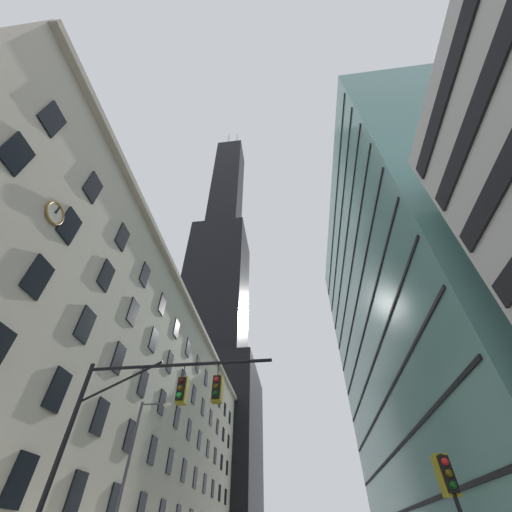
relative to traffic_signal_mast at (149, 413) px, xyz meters
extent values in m
cube|color=beige|center=(-14.62, 27.45, 7.76)|extent=(14.04, 74.99, 26.57)
cube|color=#B2A893|center=(-7.35, 27.45, 20.34)|extent=(0.70, 74.99, 0.60)
cube|color=black|center=(-7.55, 3.95, -1.53)|extent=(0.14, 1.40, 2.20)
cube|color=black|center=(-7.55, 8.95, -1.53)|extent=(0.14, 1.40, 2.20)
cube|color=black|center=(-7.55, 13.95, -1.53)|extent=(0.14, 1.40, 2.20)
cube|color=black|center=(-7.55, 18.95, -1.53)|extent=(0.14, 1.40, 2.20)
cube|color=black|center=(-7.55, 3.95, 2.67)|extent=(0.14, 1.40, 2.20)
cube|color=black|center=(-7.55, 8.95, 2.67)|extent=(0.14, 1.40, 2.20)
cube|color=black|center=(-7.55, 13.95, 2.67)|extent=(0.14, 1.40, 2.20)
cube|color=black|center=(-7.55, 18.95, 2.67)|extent=(0.14, 1.40, 2.20)
cube|color=black|center=(-7.55, 23.95, 2.67)|extent=(0.14, 1.40, 2.20)
cube|color=black|center=(-7.55, 28.95, 2.67)|extent=(0.14, 1.40, 2.20)
cube|color=black|center=(-7.55, 33.95, 2.67)|extent=(0.14, 1.40, 2.20)
cube|color=black|center=(-7.55, 38.95, 2.67)|extent=(0.14, 1.40, 2.20)
cube|color=black|center=(-7.55, 43.95, 2.67)|extent=(0.14, 1.40, 2.20)
cube|color=black|center=(-7.55, 48.95, 2.67)|extent=(0.14, 1.40, 2.20)
cube|color=black|center=(-7.55, 53.95, 2.67)|extent=(0.14, 1.40, 2.20)
cube|color=black|center=(-7.55, -1.05, 6.87)|extent=(0.14, 1.40, 2.20)
cube|color=black|center=(-7.55, 3.95, 6.87)|extent=(0.14, 1.40, 2.20)
cube|color=black|center=(-7.55, 8.95, 6.87)|extent=(0.14, 1.40, 2.20)
cube|color=black|center=(-7.55, 13.95, 6.87)|extent=(0.14, 1.40, 2.20)
cube|color=black|center=(-7.55, 18.95, 6.87)|extent=(0.14, 1.40, 2.20)
cube|color=black|center=(-7.55, 23.95, 6.87)|extent=(0.14, 1.40, 2.20)
cube|color=black|center=(-7.55, 28.95, 6.87)|extent=(0.14, 1.40, 2.20)
cube|color=black|center=(-7.55, 33.95, 6.87)|extent=(0.14, 1.40, 2.20)
cube|color=black|center=(-7.55, 38.95, 6.87)|extent=(0.14, 1.40, 2.20)
cube|color=black|center=(-7.55, 43.95, 6.87)|extent=(0.14, 1.40, 2.20)
cube|color=black|center=(-7.55, 48.95, 6.87)|extent=(0.14, 1.40, 2.20)
cube|color=black|center=(-7.55, 53.95, 6.87)|extent=(0.14, 1.40, 2.20)
cube|color=black|center=(-7.55, -6.05, 11.07)|extent=(0.14, 1.40, 2.20)
cube|color=black|center=(-7.55, -1.05, 11.07)|extent=(0.14, 1.40, 2.20)
cube|color=black|center=(-7.55, 3.95, 11.07)|extent=(0.14, 1.40, 2.20)
cube|color=black|center=(-7.55, 8.95, 11.07)|extent=(0.14, 1.40, 2.20)
cube|color=black|center=(-7.55, 13.95, 11.07)|extent=(0.14, 1.40, 2.20)
cube|color=black|center=(-7.55, 18.95, 11.07)|extent=(0.14, 1.40, 2.20)
cube|color=black|center=(-7.55, 23.95, 11.07)|extent=(0.14, 1.40, 2.20)
cube|color=black|center=(-7.55, 28.95, 11.07)|extent=(0.14, 1.40, 2.20)
cube|color=black|center=(-7.55, 33.95, 11.07)|extent=(0.14, 1.40, 2.20)
cube|color=black|center=(-7.55, 38.95, 11.07)|extent=(0.14, 1.40, 2.20)
cube|color=black|center=(-7.55, 43.95, 11.07)|extent=(0.14, 1.40, 2.20)
cube|color=black|center=(-7.55, 48.95, 11.07)|extent=(0.14, 1.40, 2.20)
cube|color=black|center=(-7.55, 53.95, 11.07)|extent=(0.14, 1.40, 2.20)
cube|color=black|center=(-7.55, -6.05, 15.27)|extent=(0.14, 1.40, 2.20)
cube|color=black|center=(-7.55, -1.05, 15.27)|extent=(0.14, 1.40, 2.20)
cube|color=black|center=(-7.55, 3.95, 15.27)|extent=(0.14, 1.40, 2.20)
cube|color=black|center=(-7.55, 8.95, 15.27)|extent=(0.14, 1.40, 2.20)
cube|color=black|center=(-7.55, 13.95, 15.27)|extent=(0.14, 1.40, 2.20)
cube|color=black|center=(-7.55, 18.95, 15.27)|extent=(0.14, 1.40, 2.20)
cube|color=black|center=(-7.55, 23.95, 15.27)|extent=(0.14, 1.40, 2.20)
cube|color=black|center=(-7.55, 28.95, 15.27)|extent=(0.14, 1.40, 2.20)
cube|color=black|center=(-7.55, 33.95, 15.27)|extent=(0.14, 1.40, 2.20)
cube|color=black|center=(-7.55, 38.95, 15.27)|extent=(0.14, 1.40, 2.20)
cube|color=black|center=(-7.55, 43.95, 15.27)|extent=(0.14, 1.40, 2.20)
cube|color=black|center=(-7.55, 48.95, 15.27)|extent=(0.14, 1.40, 2.20)
cube|color=black|center=(-7.55, 53.95, 15.27)|extent=(0.14, 1.40, 2.20)
torus|color=olive|center=(-7.48, -2.40, 10.67)|extent=(0.13, 1.48, 1.48)
cylinder|color=silver|center=(-7.52, -2.40, 10.67)|extent=(0.05, 1.27, 1.27)
cube|color=black|center=(-7.45, -2.41, 10.84)|extent=(0.03, 0.12, 0.38)
cube|color=black|center=(-7.45, -2.38, 10.94)|extent=(0.03, 0.09, 0.57)
cube|color=black|center=(-18.21, 72.40, 13.52)|extent=(28.05, 28.05, 38.10)
cube|color=black|center=(-18.21, 72.40, 60.27)|extent=(19.64, 19.64, 55.41)
cube|color=black|center=(-18.21, 72.40, 122.61)|extent=(12.62, 12.62, 69.26)
cylinder|color=silver|center=(-20.73, 72.40, 167.57)|extent=(1.20, 1.20, 20.65)
cylinder|color=silver|center=(-15.68, 72.40, 167.57)|extent=(1.20, 1.20, 20.65)
cube|color=black|center=(14.35, -6.47, 9.47)|extent=(0.16, 10.34, 1.10)
cube|color=black|center=(14.35, -6.47, 12.47)|extent=(0.16, 10.34, 1.10)
cube|color=slate|center=(23.19, 21.59, 16.74)|extent=(17.58, 40.32, 44.54)
cube|color=black|center=(14.36, 21.59, -1.53)|extent=(0.12, 39.32, 0.24)
cube|color=black|center=(14.36, 21.59, 2.47)|extent=(0.12, 39.32, 0.24)
cube|color=black|center=(14.36, 21.59, 6.47)|extent=(0.12, 39.32, 0.24)
cube|color=black|center=(14.36, 21.59, 10.47)|extent=(0.12, 39.32, 0.24)
cube|color=black|center=(14.36, 21.59, 14.47)|extent=(0.12, 39.32, 0.24)
cube|color=black|center=(14.36, 21.59, 18.47)|extent=(0.12, 39.32, 0.24)
cube|color=black|center=(14.36, 21.59, 22.47)|extent=(0.12, 39.32, 0.24)
cube|color=black|center=(14.36, 21.59, 26.47)|extent=(0.12, 39.32, 0.24)
cube|color=black|center=(14.36, 21.59, 30.47)|extent=(0.12, 39.32, 0.24)
cube|color=black|center=(14.36, 21.59, 34.47)|extent=(0.12, 39.32, 0.24)
cylinder|color=black|center=(-3.12, -0.04, -1.61)|extent=(0.20, 0.20, 7.54)
cylinder|color=black|center=(0.92, -0.04, 1.91)|extent=(8.09, 0.14, 0.14)
cylinder|color=black|center=(-1.51, -0.04, 1.31)|extent=(3.32, 0.10, 1.67)
cylinder|color=black|center=(1.19, -0.04, 1.61)|extent=(0.04, 0.04, 0.60)
cube|color=black|center=(1.19, -0.04, 0.86)|extent=(0.30, 0.30, 0.90)
cube|color=olive|center=(1.19, 0.13, 0.86)|extent=(0.40, 0.40, 1.04)
sphere|color=#450808|center=(1.19, -0.20, 1.14)|extent=(0.20, 0.20, 0.20)
sphere|color=#4B3A08|center=(1.19, -0.20, 0.86)|extent=(0.20, 0.20, 0.20)
sphere|color=green|center=(1.19, -0.20, 0.58)|extent=(0.20, 0.20, 0.20)
cylinder|color=black|center=(2.67, -0.04, 1.61)|extent=(0.04, 0.04, 0.60)
cube|color=black|center=(2.67, -0.04, 0.86)|extent=(0.30, 0.30, 0.90)
cube|color=olive|center=(2.67, 0.13, 0.86)|extent=(0.40, 0.40, 1.04)
sphere|color=red|center=(2.67, -0.20, 1.14)|extent=(0.20, 0.20, 0.20)
sphere|color=#4B3A08|center=(2.67, -0.20, 0.86)|extent=(0.20, 0.20, 0.20)
sphere|color=#083D10|center=(2.67, -0.20, 0.58)|extent=(0.20, 0.20, 0.20)
cube|color=black|center=(10.04, -1.11, -2.34)|extent=(0.30, 0.30, 0.90)
cube|color=olive|center=(10.04, -0.94, -2.34)|extent=(0.40, 0.40, 1.04)
sphere|color=red|center=(10.04, -1.27, -2.06)|extent=(0.20, 0.20, 0.20)
sphere|color=#4B3A08|center=(10.04, -1.27, -2.34)|extent=(0.20, 0.20, 0.20)
sphere|color=#083D10|center=(10.04, -1.27, -2.62)|extent=(0.20, 0.20, 0.20)
cylinder|color=#47474C|center=(-4.54, 8.55, -1.01)|extent=(0.18, 0.18, 8.75)
cylinder|color=#47474C|center=(-3.64, 8.55, 3.22)|extent=(1.79, 0.10, 0.10)
ellipsoid|color=#EFE5C6|center=(-2.75, 8.55, 3.12)|extent=(0.56, 0.32, 0.24)
camera|label=1|loc=(5.82, -12.72, -3.95)|focal=21.99mm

